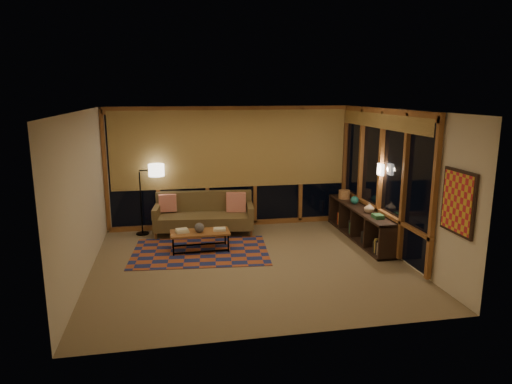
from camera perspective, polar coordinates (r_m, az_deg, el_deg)
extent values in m
cube|color=#7B664F|center=(8.24, -0.75, -8.96)|extent=(5.50, 5.00, 0.01)
cube|color=white|center=(7.68, -0.80, 10.16)|extent=(5.50, 5.00, 0.01)
cube|color=beige|center=(10.28, -3.19, 3.14)|extent=(5.50, 0.01, 2.70)
cube|color=beige|center=(5.48, 3.77, -5.14)|extent=(5.50, 0.01, 2.70)
cube|color=beige|center=(7.87, -20.92, -0.54)|extent=(0.01, 5.00, 2.70)
cube|color=beige|center=(8.74, 17.28, 0.95)|extent=(0.01, 5.00, 2.70)
cube|color=#9E4B27|center=(8.88, -6.96, -7.40)|extent=(2.71, 1.93, 0.01)
sphere|color=#28292F|center=(8.79, -7.10, -4.42)|extent=(0.19, 0.19, 0.19)
cylinder|color=#AE7952|center=(10.39, 10.97, -0.29)|extent=(0.30, 0.30, 0.19)
sphere|color=#1C675F|center=(9.91, 12.23, -1.00)|extent=(0.20, 0.20, 0.17)
imported|color=tan|center=(9.26, 13.97, -1.92)|extent=(0.24, 0.24, 0.21)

